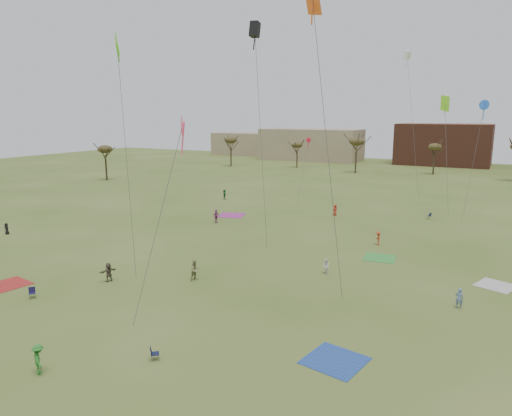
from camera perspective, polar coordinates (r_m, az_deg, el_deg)
The scene contains 24 objects.
ground at distance 38.75m, azimuth -8.60°, elevation -11.14°, with size 260.00×260.00×0.00m, color #3E591B.
flyer_near_center at distance 30.90m, azimuth -25.07°, elevation -16.43°, with size 1.17×0.67×1.81m, color #2B7A28.
spectator_fore_b at distance 42.81m, azimuth -7.47°, elevation -7.53°, with size 0.92×0.72×1.90m, color #8D8C59.
spectator_fore_c at distance 44.16m, azimuth -17.61°, elevation -7.49°, with size 1.62×0.52×1.75m, color brown.
flyer_mid_a at distance 66.08m, azimuth -28.23°, elevation -2.24°, with size 0.70×0.46×1.44m, color black.
flyer_mid_b at distance 55.26m, azimuth 14.72°, elevation -3.61°, with size 1.04×0.60×1.60m, color #B53F21.
flyer_mid_c at distance 39.90m, azimuth 23.62°, elevation -10.07°, with size 0.60×0.39×1.63m, color #637CA5.
spectator_mid_d at distance 64.57m, azimuth -4.92°, elevation -1.01°, with size 1.08×0.45×1.85m, color #9D4185.
spectator_mid_e at distance 44.59m, azimuth 8.55°, elevation -7.09°, with size 0.70×0.55×1.45m, color white.
flyer_far_a at distance 82.57m, azimuth -3.87°, elevation 1.69°, with size 1.58×0.50×1.70m, color #226632.
flyer_far_b at distance 70.03m, azimuth 9.65°, elevation -0.24°, with size 0.80×0.52×1.64m, color #B7331F.
blanket_red at distance 47.03m, azimuth -28.08°, elevation -8.29°, with size 3.17×3.17×0.03m, color #AA2422.
blanket_blue at distance 30.30m, azimuth 9.64°, elevation -17.96°, with size 3.38×3.38×0.03m, color #2448A0.
blanket_cream at distance 46.48m, azimuth 27.29°, elevation -8.44°, with size 2.92×2.92×0.03m, color beige.
blanket_plum at distance 69.31m, azimuth -3.03°, elevation -0.90°, with size 3.66×3.66×0.03m, color #A4328A.
blanket_olive at distance 50.67m, azimuth 14.90°, elevation -5.93°, with size 3.13×3.13×0.03m, color green.
camp_chair_left at distance 42.85m, azimuth -25.71°, elevation -9.57°, with size 0.74×0.73×0.87m.
camp_chair_center at distance 30.50m, azimuth -12.29°, elevation -17.30°, with size 0.74×0.74×0.87m.
camp_chair_right at distance 71.32m, azimuth 20.40°, elevation -1.05°, with size 0.74×0.73×0.87m.
kites_aloft at distance 58.56m, azimuth 13.50°, elevation 16.81°, with size 38.42×64.90×24.33m.
tree_line at distance 110.61m, azimuth 15.48°, elevation 7.03°, with size 117.44×49.32×8.91m.
building_tan at distance 154.58m, azimuth 6.75°, elevation 7.73°, with size 32.00×14.00×10.00m, color #937F60.
building_brick at distance 149.64m, azimuth 21.99°, elevation 7.25°, with size 26.00×16.00×12.00m, color brown.
building_tan_west at distance 174.00m, azimuth -1.69°, elevation 7.88°, with size 20.00×12.00×8.00m, color #937F60.
Camera 1 is at (21.77, -28.44, 14.79)m, focal length 32.66 mm.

